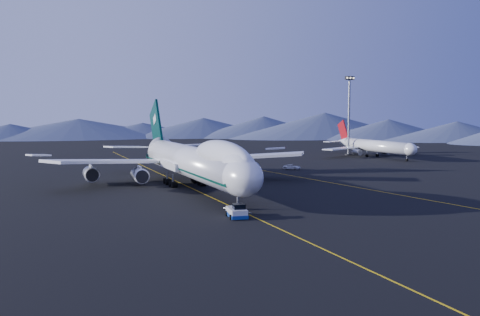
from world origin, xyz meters
name	(u,v)px	position (x,y,z in m)	size (l,w,h in m)	color
ground	(192,188)	(0.00, 0.00, 0.00)	(500.00, 500.00, 0.00)	black
taxiway_line_main	(192,188)	(0.00, 0.00, 0.01)	(0.25, 220.00, 0.01)	#DFB20D
taxiway_line_side	(296,177)	(30.00, 10.00, 0.01)	(0.25, 200.00, 0.01)	#DFB20D
boeing_747	(191,161)	(0.00, 0.03, 5.81)	(59.62, 72.43, 19.37)	silver
pushback_tug	(237,213)	(-2.48, -32.32, 0.68)	(3.44, 5.30, 2.17)	silver
second_jet	(373,146)	(82.69, 51.63, 3.94)	(40.50, 45.75, 13.02)	silver
service_van	(292,167)	(36.58, 25.10, 0.68)	(2.27, 4.92, 1.37)	silver
floodlight_mast	(349,115)	(78.87, 61.52, 14.72)	(3.59, 2.69, 29.05)	black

